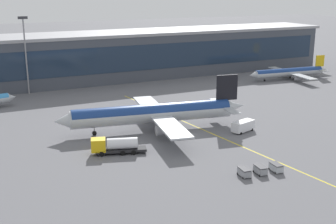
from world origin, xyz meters
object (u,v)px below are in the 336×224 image
at_px(fuel_tanker, 115,145).
at_px(baggage_cart_0, 244,172).
at_px(main_airliner, 154,113).
at_px(commuter_jet_near, 289,72).
at_px(baggage_cart_1, 260,170).
at_px(baggage_cart_2, 276,167).
at_px(lavatory_truck, 243,126).

relative_size(fuel_tanker, baggage_cart_0, 3.94).
relative_size(main_airliner, commuter_jet_near, 1.38).
relative_size(baggage_cart_0, baggage_cart_1, 1.00).
bearing_deg(fuel_tanker, baggage_cart_0, -50.30).
height_order(baggage_cart_0, commuter_jet_near, commuter_jet_near).
distance_m(baggage_cart_0, baggage_cart_2, 6.40).
relative_size(main_airliner, baggage_cart_2, 15.98).
bearing_deg(baggage_cart_1, baggage_cart_2, -6.27).
bearing_deg(lavatory_truck, baggage_cart_2, -109.70).
xyz_separation_m(lavatory_truck, baggage_cart_0, (-14.05, -20.79, -0.64)).
relative_size(main_airliner, lavatory_truck, 7.21).
relative_size(baggage_cart_0, commuter_jet_near, 0.09).
relative_size(main_airliner, fuel_tanker, 4.05).
bearing_deg(main_airliner, baggage_cart_0, -83.24).
distance_m(baggage_cart_0, baggage_cart_1, 3.20).
relative_size(baggage_cart_1, baggage_cart_2, 1.00).
relative_size(baggage_cart_0, baggage_cart_2, 1.00).
bearing_deg(baggage_cart_0, main_airliner, 96.76).
height_order(baggage_cart_0, baggage_cart_2, same).
xyz_separation_m(main_airliner, baggage_cart_2, (10.00, -31.37, -3.24)).
bearing_deg(main_airliner, commuter_jet_near, 26.07).
distance_m(fuel_tanker, baggage_cart_2, 31.10).
bearing_deg(fuel_tanker, commuter_jet_near, 28.41).
height_order(main_airliner, baggage_cart_1, main_airliner).
bearing_deg(lavatory_truck, commuter_jet_near, 40.78).
height_order(main_airliner, commuter_jet_near, main_airliner).
distance_m(lavatory_truck, baggage_cart_1, 23.78).
xyz_separation_m(main_airliner, baggage_cart_0, (3.63, -30.67, -3.24)).
xyz_separation_m(main_airliner, fuel_tanker, (-13.08, -10.55, -2.28)).
bearing_deg(baggage_cart_1, lavatory_truck, 62.78).
distance_m(lavatory_truck, commuter_jet_near, 65.61).
relative_size(baggage_cart_2, commuter_jet_near, 0.09).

